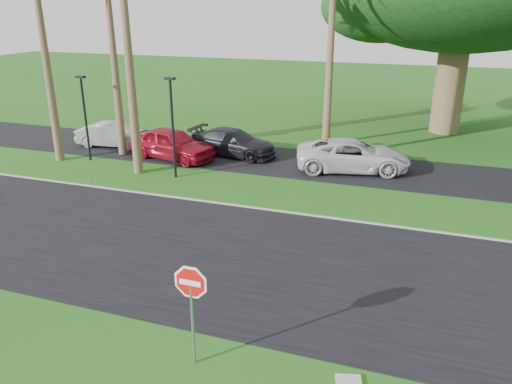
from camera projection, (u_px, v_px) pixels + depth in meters
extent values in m
plane|color=#215515|center=(225.00, 291.00, 14.17)|extent=(120.00, 120.00, 0.00)
cube|color=black|center=(249.00, 259.00, 15.93)|extent=(120.00, 8.00, 0.02)
cube|color=black|center=(319.00, 165.00, 25.22)|extent=(120.00, 5.00, 0.02)
cube|color=gray|center=(284.00, 212.00, 19.51)|extent=(120.00, 0.12, 0.06)
cylinder|color=gray|center=(193.00, 326.00, 11.01)|extent=(0.07, 0.07, 2.00)
cylinder|color=white|center=(191.00, 282.00, 10.62)|extent=(1.05, 0.02, 1.05)
cylinder|color=red|center=(191.00, 282.00, 10.62)|extent=(0.90, 0.02, 0.90)
cube|color=white|center=(191.00, 282.00, 10.62)|extent=(0.50, 0.02, 0.12)
cone|color=brown|center=(46.00, 56.00, 24.23)|extent=(0.44, 0.44, 10.50)
cone|color=brown|center=(115.00, 69.00, 25.50)|extent=(0.44, 0.44, 9.00)
cone|color=brown|center=(128.00, 50.00, 22.09)|extent=(0.44, 0.44, 11.50)
cone|color=brown|center=(330.00, 66.00, 24.86)|extent=(0.44, 0.44, 9.50)
cylinder|color=brown|center=(450.00, 84.00, 30.73)|extent=(1.80, 1.80, 6.00)
cylinder|color=black|center=(86.00, 120.00, 25.33)|extent=(0.12, 0.12, 4.20)
cube|color=black|center=(80.00, 77.00, 24.56)|extent=(0.45, 0.25, 0.12)
cylinder|color=black|center=(173.00, 130.00, 22.72)|extent=(0.12, 0.12, 4.50)
cube|color=black|center=(170.00, 78.00, 21.89)|extent=(0.45, 0.25, 0.12)
imported|color=#ACAFB4|center=(113.00, 135.00, 28.23)|extent=(4.22, 1.89, 1.35)
imported|color=maroon|center=(172.00, 144.00, 25.97)|extent=(5.06, 2.91, 1.62)
imported|color=black|center=(233.00, 143.00, 26.63)|extent=(5.01, 2.58, 1.39)
imported|color=silver|center=(353.00, 156.00, 24.16)|extent=(5.84, 3.65, 1.51)
cube|color=#A4A59C|center=(349.00, 380.00, 10.78)|extent=(0.62, 0.48, 0.06)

